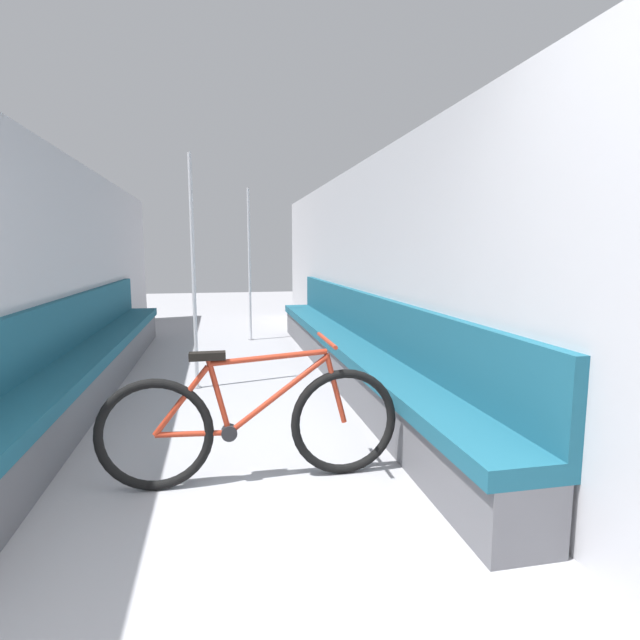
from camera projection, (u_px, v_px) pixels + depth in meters
wall_left at (54, 274)px, 4.47m from camera, size 0.10×10.67×2.26m
wall_right at (373, 271)px, 5.06m from camera, size 0.10×10.67×2.26m
bench_seat_row_left at (90, 362)px, 4.66m from camera, size 0.44×6.31×0.91m
bench_seat_row_right at (349, 351)px, 5.16m from camera, size 0.44×6.31×0.91m
bicycle at (252, 424)px, 2.87m from camera, size 1.73×0.46×0.84m
grab_pole_near at (194, 277)px, 4.75m from camera, size 0.08×0.08×2.24m
grab_pole_far at (249, 267)px, 7.37m from camera, size 0.08×0.08×2.24m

